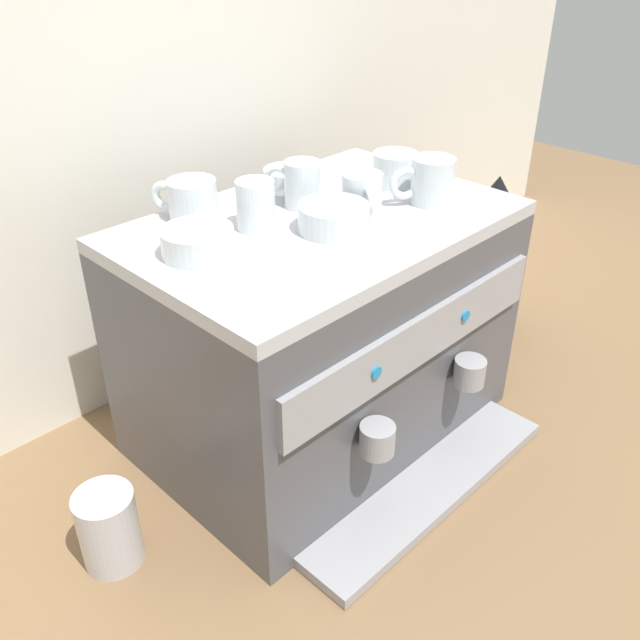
% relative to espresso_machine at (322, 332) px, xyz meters
% --- Properties ---
extents(ground_plane, '(4.00, 4.00, 0.00)m').
position_rel_espresso_machine_xyz_m(ground_plane, '(0.00, 0.00, -0.22)').
color(ground_plane, brown).
extents(tiled_backsplash_wall, '(2.80, 0.03, 1.01)m').
position_rel_espresso_machine_xyz_m(tiled_backsplash_wall, '(0.00, 0.38, 0.29)').
color(tiled_backsplash_wall, silver).
rests_on(tiled_backsplash_wall, ground_plane).
extents(espresso_machine, '(0.65, 0.54, 0.44)m').
position_rel_espresso_machine_xyz_m(espresso_machine, '(0.00, 0.00, 0.00)').
color(espresso_machine, '#4C4C51').
rests_on(espresso_machine, ground_plane).
extents(ceramic_cup_0, '(0.06, 0.10, 0.08)m').
position_rel_espresso_machine_xyz_m(ceramic_cup_0, '(0.02, 0.07, 0.26)').
color(ceramic_cup_0, silver).
rests_on(ceramic_cup_0, espresso_machine).
extents(ceramic_cup_1, '(0.09, 0.09, 0.08)m').
position_rel_espresso_machine_xyz_m(ceramic_cup_1, '(-0.10, 0.05, 0.26)').
color(ceramic_cup_1, silver).
rests_on(ceramic_cup_1, espresso_machine).
extents(ceramic_cup_2, '(0.11, 0.08, 0.08)m').
position_rel_espresso_machine_xyz_m(ceramic_cup_2, '(0.18, -0.08, 0.26)').
color(ceramic_cup_2, silver).
rests_on(ceramic_cup_2, espresso_machine).
extents(ceramic_cup_3, '(0.08, 0.10, 0.06)m').
position_rel_espresso_machine_xyz_m(ceramic_cup_3, '(0.08, -0.02, 0.25)').
color(ceramic_cup_3, silver).
rests_on(ceramic_cup_3, espresso_machine).
extents(ceramic_cup_4, '(0.08, 0.12, 0.06)m').
position_rel_espresso_machine_xyz_m(ceramic_cup_4, '(0.21, 0.02, 0.25)').
color(ceramic_cup_4, silver).
rests_on(ceramic_cup_4, espresso_machine).
extents(ceramic_cup_5, '(0.08, 0.11, 0.07)m').
position_rel_espresso_machine_xyz_m(ceramic_cup_5, '(-0.15, 0.15, 0.26)').
color(ceramic_cup_5, silver).
rests_on(ceramic_cup_5, espresso_machine).
extents(ceramic_bowl_0, '(0.09, 0.09, 0.04)m').
position_rel_espresso_machine_xyz_m(ceramic_bowl_0, '(0.06, 0.15, 0.24)').
color(ceramic_bowl_0, silver).
rests_on(ceramic_bowl_0, espresso_machine).
extents(ceramic_bowl_1, '(0.11, 0.11, 0.04)m').
position_rel_espresso_machine_xyz_m(ceramic_bowl_1, '(-0.02, -0.04, 0.24)').
color(ceramic_bowl_1, silver).
rests_on(ceramic_bowl_1, espresso_machine).
extents(ceramic_bowl_2, '(0.11, 0.11, 0.04)m').
position_rel_espresso_machine_xyz_m(ceramic_bowl_2, '(-0.23, 0.04, 0.24)').
color(ceramic_bowl_2, silver).
rests_on(ceramic_bowl_2, espresso_machine).
extents(coffee_grinder, '(0.15, 0.15, 0.38)m').
position_rel_espresso_machine_xyz_m(coffee_grinder, '(0.55, -0.01, -0.04)').
color(coffee_grinder, '#333338').
rests_on(coffee_grinder, ground_plane).
extents(milk_pitcher, '(0.09, 0.09, 0.13)m').
position_rel_espresso_machine_xyz_m(milk_pitcher, '(-0.46, 0.00, -0.15)').
color(milk_pitcher, '#B7B7BC').
rests_on(milk_pitcher, ground_plane).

